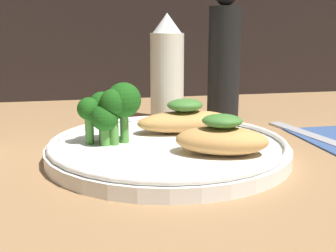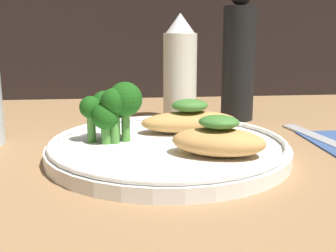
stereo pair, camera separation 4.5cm
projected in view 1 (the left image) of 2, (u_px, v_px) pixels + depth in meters
ground_plane at (168, 161)px, 45.82cm from camera, size 180.00×180.00×1.00cm
plate at (168, 148)px, 45.48cm from camera, size 26.06×26.06×2.00cm
grilled_meat_front at (222, 138)px, 41.59cm from camera, size 10.41×7.96×3.99cm
grilled_meat_middle at (185, 119)px, 50.41cm from camera, size 11.86×5.33×4.03cm
broccoli_bunch at (111, 107)px, 45.11cm from camera, size 6.84×4.89×6.59cm
sauce_bottle at (167, 70)px, 62.04cm from camera, size 4.95×4.95×15.75cm
pepper_grinder at (224, 59)px, 63.44cm from camera, size 4.85×4.85×19.91cm
fork at (317, 137)px, 52.77cm from camera, size 4.75×18.54×0.60cm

